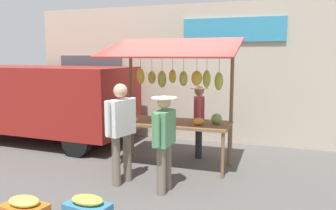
% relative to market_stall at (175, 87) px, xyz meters
% --- Properties ---
extents(ground_plane, '(40.00, 40.00, 0.00)m').
position_rel_market_stall_xyz_m(ground_plane, '(0.02, 0.06, -1.55)').
color(ground_plane, '#514F4C').
extents(street_backdrop, '(9.00, 0.30, 3.40)m').
position_rel_market_stall_xyz_m(street_backdrop, '(0.07, -2.13, 0.15)').
color(street_backdrop, '#B2A893').
rests_on(street_backdrop, ground).
extents(market_stall, '(2.50, 1.46, 2.50)m').
position_rel_market_stall_xyz_m(market_stall, '(0.00, 0.00, 0.00)').
color(market_stall, brown).
rests_on(market_stall, ground).
extents(vendor_with_sunhat, '(0.39, 0.65, 1.52)m').
position_rel_market_stall_xyz_m(vendor_with_sunhat, '(-0.32, -0.69, -0.67)').
color(vendor_with_sunhat, '#232328').
rests_on(vendor_with_sunhat, ground).
extents(shopper_with_ponytail, '(0.35, 0.69, 1.70)m').
position_rel_market_stall_xyz_m(shopper_with_ponytail, '(0.56, 1.21, -0.56)').
color(shopper_with_ponytail, '#726656').
rests_on(shopper_with_ponytail, ground).
extents(shopper_in_striped_shirt, '(0.40, 0.67, 1.55)m').
position_rel_market_stall_xyz_m(shopper_in_striped_shirt, '(-0.24, 1.32, -0.65)').
color(shopper_in_striped_shirt, '#726656').
rests_on(shopper_in_striped_shirt, ground).
extents(parked_van, '(4.48, 2.04, 1.88)m').
position_rel_market_stall_xyz_m(parked_van, '(3.77, -0.75, -0.43)').
color(parked_van, maroon).
rests_on(parked_van, ground).
extents(produce_crate_near, '(0.63, 0.43, 0.37)m').
position_rel_market_stall_xyz_m(produce_crate_near, '(0.37, 2.59, -1.38)').
color(produce_crate_near, teal).
rests_on(produce_crate_near, ground).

